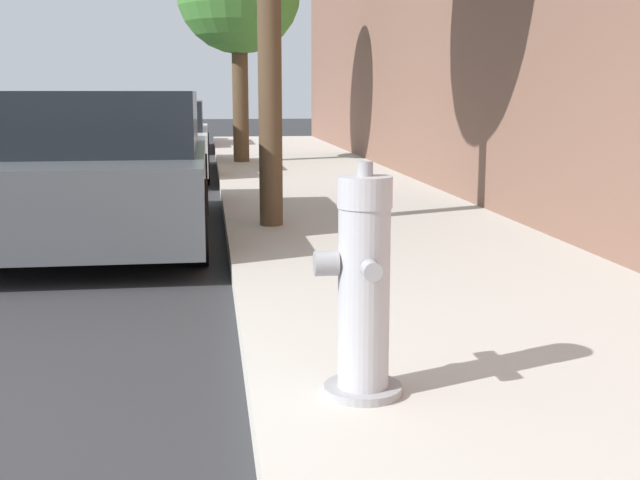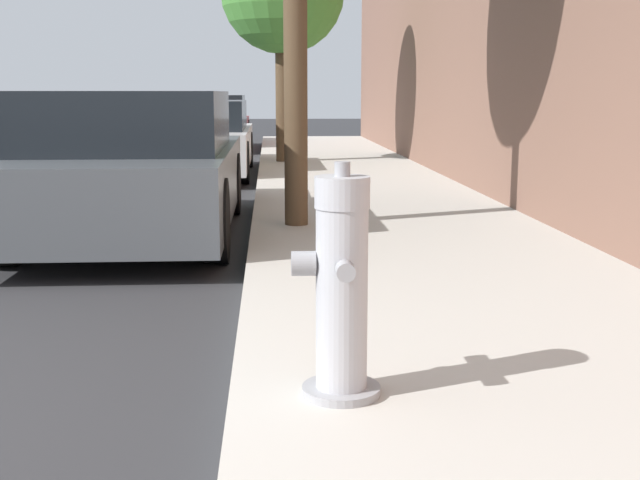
% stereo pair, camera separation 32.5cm
% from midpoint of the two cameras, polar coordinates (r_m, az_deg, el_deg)
% --- Properties ---
extents(sidewalk_slab, '(2.77, 40.00, 0.16)m').
position_cam_midpoint_polar(sidewalk_slab, '(3.37, 17.18, -12.76)').
color(sidewalk_slab, beige).
rests_on(sidewalk_slab, ground_plane).
extents(fire_hydrant, '(0.36, 0.37, 0.96)m').
position_cam_midpoint_polar(fire_hydrant, '(3.23, 0.20, -3.57)').
color(fire_hydrant, '#97979C').
rests_on(fire_hydrant, sidewalk_slab).
extents(parked_car_near, '(1.89, 4.33, 1.39)m').
position_cam_midpoint_polar(parked_car_near, '(7.86, -16.14, 4.95)').
color(parked_car_near, '#4C5156').
rests_on(parked_car_near, ground_plane).
extents(parked_car_mid, '(1.88, 4.47, 1.25)m').
position_cam_midpoint_polar(parked_car_mid, '(13.63, -12.58, 7.00)').
color(parked_car_mid, silver).
rests_on(parked_car_mid, ground_plane).
extents(parked_car_far, '(1.88, 3.84, 1.31)m').
position_cam_midpoint_polar(parked_car_far, '(19.89, -11.74, 8.11)').
color(parked_car_far, maroon).
rests_on(parked_car_far, ground_plane).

